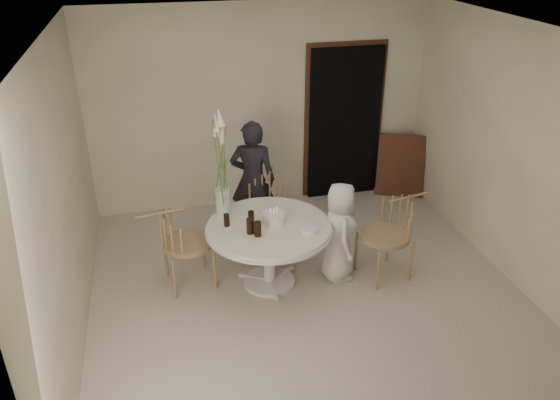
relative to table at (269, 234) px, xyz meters
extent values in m
plane|color=beige|center=(0.35, -0.25, -0.62)|extent=(4.50, 4.50, 0.00)
plane|color=silver|center=(0.35, -0.25, 2.08)|extent=(4.50, 4.50, 0.00)
plane|color=#EAE5C4|center=(0.35, 2.00, 0.73)|extent=(4.50, 0.00, 4.50)
plane|color=#EAE5C4|center=(0.35, -2.50, 0.73)|extent=(4.50, 0.00, 4.50)
plane|color=#EAE5C4|center=(-1.90, -0.25, 0.73)|extent=(0.00, 4.50, 4.50)
plane|color=#EAE5C4|center=(2.60, -0.25, 0.73)|extent=(0.00, 4.50, 4.50)
cube|color=black|center=(1.50, 1.94, 0.43)|extent=(1.00, 0.10, 2.10)
cube|color=brown|center=(1.50, 1.98, 0.49)|extent=(1.12, 0.03, 2.22)
cylinder|color=silver|center=(0.00, 0.00, -0.60)|extent=(0.56, 0.56, 0.04)
cylinder|color=silver|center=(0.00, 0.00, -0.27)|extent=(0.12, 0.12, 0.65)
cylinder|color=silver|center=(0.00, 0.00, 0.07)|extent=(1.33, 1.33, 0.03)
cylinder|color=white|center=(0.00, 0.00, 0.09)|extent=(1.30, 1.30, 0.04)
cube|color=brown|center=(2.30, 1.70, -0.17)|extent=(0.69, 0.45, 0.89)
cylinder|color=#A47F59|center=(-0.13, 0.63, -0.39)|extent=(0.03, 0.03, 0.46)
cylinder|color=#A47F59|center=(0.25, 0.48, -0.39)|extent=(0.03, 0.03, 0.46)
cylinder|color=#A47F59|center=(0.02, 1.01, -0.39)|extent=(0.03, 0.03, 0.46)
cylinder|color=#A47F59|center=(0.40, 0.86, -0.39)|extent=(0.03, 0.03, 0.46)
cylinder|color=#A47F59|center=(0.13, 0.75, -0.14)|extent=(0.51, 0.51, 0.05)
cylinder|color=#A47F59|center=(1.01, 0.03, -0.37)|extent=(0.03, 0.03, 0.49)
cylinder|color=#A47F59|center=(1.09, -0.40, -0.37)|extent=(0.03, 0.03, 0.49)
cylinder|color=#A47F59|center=(1.43, 0.11, -0.37)|extent=(0.03, 0.03, 0.49)
cylinder|color=#A47F59|center=(1.52, -0.31, -0.37)|extent=(0.03, 0.03, 0.49)
cylinder|color=#A47F59|center=(1.26, -0.14, -0.11)|extent=(0.54, 0.54, 0.05)
cylinder|color=#A47F59|center=(-0.59, 0.03, -0.37)|extent=(0.03, 0.03, 0.49)
cylinder|color=#A47F59|center=(-0.66, 0.45, -0.37)|extent=(0.03, 0.03, 0.49)
cylinder|color=#A47F59|center=(-1.02, -0.04, -0.37)|extent=(0.03, 0.03, 0.49)
cylinder|color=#A47F59|center=(-1.08, 0.39, -0.37)|extent=(0.03, 0.03, 0.49)
cylinder|color=#A47F59|center=(-0.84, 0.21, -0.11)|extent=(0.54, 0.54, 0.05)
imported|color=black|center=(0.04, 1.08, 0.14)|extent=(0.63, 0.51, 1.50)
imported|color=silver|center=(0.76, -0.05, -0.05)|extent=(0.42, 0.59, 1.13)
cylinder|color=silver|center=(0.07, 0.04, 0.17)|extent=(0.24, 0.24, 0.11)
cylinder|color=beige|center=(0.07, 0.04, 0.25)|extent=(0.01, 0.01, 0.05)
cylinder|color=beige|center=(0.10, 0.07, 0.25)|extent=(0.01, 0.01, 0.05)
cylinder|color=beige|center=(0.03, 0.06, 0.25)|extent=(0.01, 0.01, 0.05)
cylinder|color=black|center=(-0.16, -0.18, 0.19)|extent=(0.09, 0.09, 0.16)
cylinder|color=black|center=(-0.22, -0.12, 0.20)|extent=(0.08, 0.08, 0.17)
cylinder|color=black|center=(-0.43, 0.09, 0.18)|extent=(0.07, 0.07, 0.13)
cylinder|color=black|center=(-0.17, 0.08, 0.18)|extent=(0.08, 0.08, 0.14)
cylinder|color=white|center=(0.37, -0.23, 0.14)|extent=(0.22, 0.22, 0.05)
cylinder|color=silver|center=(-0.42, 0.35, 0.27)|extent=(0.16, 0.16, 0.30)
cylinder|color=#537331|center=(-0.39, 0.36, 0.65)|extent=(0.01, 0.01, 0.76)
cone|color=white|center=(-0.39, 0.36, 1.02)|extent=(0.08, 0.08, 0.20)
cylinder|color=#537331|center=(-0.43, 0.38, 0.68)|extent=(0.01, 0.01, 0.82)
cone|color=white|center=(-0.43, 0.38, 1.09)|extent=(0.08, 0.08, 0.20)
cylinder|color=#537331|center=(-0.45, 0.35, 0.71)|extent=(0.01, 0.01, 0.89)
cone|color=white|center=(-0.45, 0.35, 1.15)|extent=(0.08, 0.08, 0.20)
cylinder|color=#537331|center=(-0.42, 0.32, 0.74)|extent=(0.01, 0.01, 0.95)
cone|color=white|center=(-0.42, 0.32, 1.22)|extent=(0.08, 0.08, 0.20)
camera|label=1|loc=(-1.04, -4.81, 2.94)|focal=35.00mm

